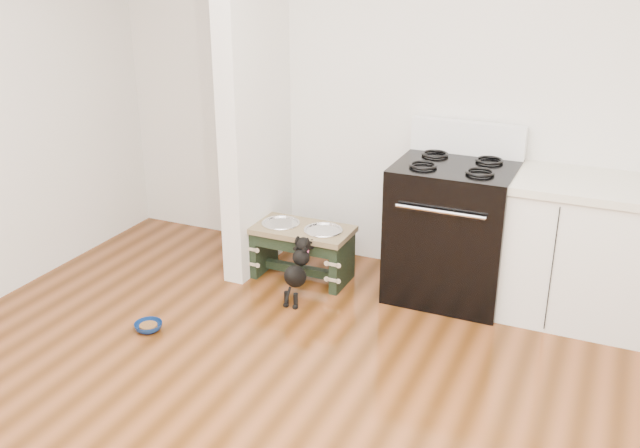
% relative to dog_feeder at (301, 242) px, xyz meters
% --- Properties ---
extents(room_shell, '(5.00, 5.00, 5.00)m').
position_rel_dog_feeder_xyz_m(room_shell, '(0.77, -1.97, 1.34)').
color(room_shell, silver).
rests_on(room_shell, ground).
extents(partition_wall, '(0.15, 0.80, 2.70)m').
position_rel_dog_feeder_xyz_m(partition_wall, '(-0.41, 0.13, 1.07)').
color(partition_wall, silver).
rests_on(partition_wall, ground).
extents(oven_range, '(0.76, 0.69, 1.14)m').
position_rel_dog_feeder_xyz_m(oven_range, '(1.02, 0.19, 0.20)').
color(oven_range, black).
rests_on(oven_range, ground).
extents(cabinet_run, '(1.24, 0.64, 0.91)m').
position_rel_dog_feeder_xyz_m(cabinet_run, '(2.00, 0.21, 0.18)').
color(cabinet_run, white).
rests_on(cabinet_run, ground).
extents(dog_feeder, '(0.71, 0.38, 0.40)m').
position_rel_dog_feeder_xyz_m(dog_feeder, '(0.00, 0.00, 0.00)').
color(dog_feeder, black).
rests_on(dog_feeder, ground).
extents(puppy, '(0.12, 0.36, 0.43)m').
position_rel_dog_feeder_xyz_m(puppy, '(0.13, -0.33, -0.04)').
color(puppy, black).
rests_on(puppy, ground).
extents(floor_bowl, '(0.19, 0.19, 0.05)m').
position_rel_dog_feeder_xyz_m(floor_bowl, '(-0.54, -1.07, -0.25)').
color(floor_bowl, navy).
rests_on(floor_bowl, ground).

